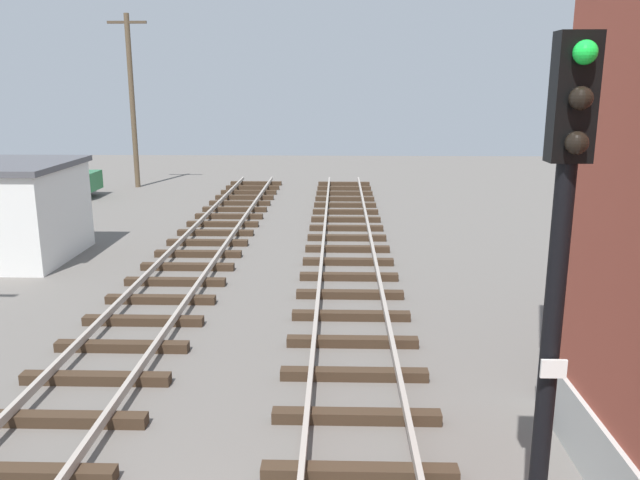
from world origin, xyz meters
TOP-DOWN VIEW (x-y plane):
  - signal_mast at (2.99, 1.28)m, footprint 0.36×0.40m
  - control_hut at (-8.00, 13.03)m, footprint 3.00×3.80m
  - parked_car_green at (-11.66, 22.98)m, footprint 4.20×2.04m
  - utility_pole_far at (-8.68, 26.04)m, footprint 1.80×0.24m

SIDE VIEW (x-z plane):
  - parked_car_green at x=-11.66m, z-range 0.02..1.78m
  - control_hut at x=-8.00m, z-range 0.01..2.77m
  - signal_mast at x=2.99m, z-range 0.68..5.99m
  - utility_pole_far at x=-8.68m, z-range 0.19..8.16m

